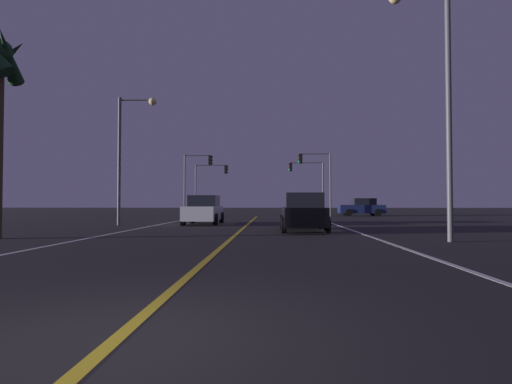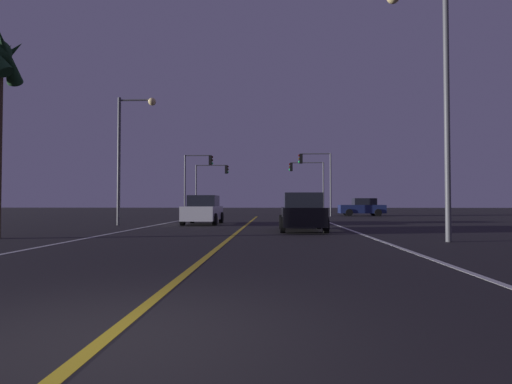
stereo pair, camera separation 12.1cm
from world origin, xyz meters
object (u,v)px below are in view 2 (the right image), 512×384
object	(u,v)px
car_crossing_side	(362,207)
traffic_light_near_left	(198,171)
car_oncoming	(203,210)
street_lamp_right_near	(433,81)
car_lead_same_lane	(302,213)
traffic_light_far_left	(212,177)
traffic_light_far_right	(307,175)
traffic_light_near_right	(316,170)
street_lamp_left_mid	(128,143)

from	to	relation	value
car_crossing_side	traffic_light_near_left	bearing A→B (deg)	6.06
car_oncoming	traffic_light_near_left	distance (m)	14.90
car_crossing_side	traffic_light_near_left	distance (m)	16.15
street_lamp_right_near	car_oncoming	bearing A→B (deg)	-47.72
car_crossing_side	car_lead_same_lane	bearing A→B (deg)	71.14
car_lead_same_lane	car_crossing_side	distance (m)	22.45
traffic_light_far_left	street_lamp_right_near	bearing A→B (deg)	-68.37
traffic_light_far_right	traffic_light_far_left	xyz separation A→B (m)	(-10.20, 0.00, -0.17)
car_lead_same_lane	traffic_light_near_right	distance (m)	20.07
car_oncoming	traffic_light_far_right	size ratio (longest dim) A/B	0.77
traffic_light_near_right	street_lamp_right_near	xyz separation A→B (m)	(1.32, -24.50, 0.90)
traffic_light_near_right	traffic_light_far_left	bearing A→B (deg)	-27.47
car_crossing_side	traffic_light_near_right	distance (m)	6.05
car_oncoming	street_lamp_right_near	world-z (taller)	street_lamp_right_near
car_lead_same_lane	traffic_light_far_right	bearing A→B (deg)	-5.13
traffic_light_far_right	street_lamp_right_near	xyz separation A→B (m)	(1.69, -30.00, 1.05)
traffic_light_far_right	street_lamp_right_near	distance (m)	30.07
car_crossing_side	traffic_light_near_left	world-z (taller)	traffic_light_near_left
street_lamp_right_near	traffic_light_near_right	bearing A→B (deg)	-86.91
traffic_light_far_left	car_crossing_side	bearing A→B (deg)	-14.15
traffic_light_near_right	traffic_light_near_left	size ratio (longest dim) A/B	1.02
traffic_light_far_right	street_lamp_right_near	size ratio (longest dim) A/B	0.67
car_oncoming	traffic_light_far_left	xyz separation A→B (m)	(-2.52, 19.69, 3.19)
car_lead_same_lane	street_lamp_right_near	world-z (taller)	street_lamp_right_near
traffic_light_far_right	street_lamp_left_mid	distance (m)	23.97
car_crossing_side	traffic_light_far_left	xyz separation A→B (m)	(-15.21, 3.83, 3.19)
car_crossing_side	car_oncoming	xyz separation A→B (m)	(-12.69, -15.85, 0.00)
street_lamp_right_near	traffic_light_far_left	bearing A→B (deg)	-68.37
street_lamp_right_near	street_lamp_left_mid	bearing A→B (deg)	-34.12
traffic_light_far_right	traffic_light_far_left	world-z (taller)	traffic_light_far_right
traffic_light_near_right	traffic_light_far_right	bearing A→B (deg)	-86.12
car_oncoming	street_lamp_right_near	size ratio (longest dim) A/B	0.52
street_lamp_right_near	street_lamp_left_mid	distance (m)	16.27
traffic_light_far_right	street_lamp_left_mid	size ratio (longest dim) A/B	0.77
car_lead_same_lane	traffic_light_far_left	bearing A→B (deg)	17.59
traffic_light_near_right	traffic_light_far_right	world-z (taller)	traffic_light_near_right
car_crossing_side	traffic_light_far_right	world-z (taller)	traffic_light_far_right
traffic_light_near_right	traffic_light_far_left	size ratio (longest dim) A/B	1.10
car_lead_same_lane	street_lamp_right_near	bearing A→B (deg)	-141.26
traffic_light_near_right	traffic_light_far_right	distance (m)	5.51
traffic_light_near_right	traffic_light_near_left	distance (m)	11.06
car_oncoming	traffic_light_far_left	bearing A→B (deg)	-172.70
car_crossing_side	traffic_light_near_right	bearing A→B (deg)	19.77
car_crossing_side	traffic_light_far_right	distance (m)	7.15
traffic_light_near_left	traffic_light_near_right	bearing A→B (deg)	0.00
car_crossing_side	street_lamp_right_near	world-z (taller)	street_lamp_right_near
car_lead_same_lane	street_lamp_left_mid	bearing A→B (deg)	66.17
car_lead_same_lane	street_lamp_left_mid	size ratio (longest dim) A/B	0.59
traffic_light_far_right	traffic_light_near_right	bearing A→B (deg)	93.88
car_lead_same_lane	car_oncoming	xyz separation A→B (m)	(-5.43, 5.39, 0.00)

